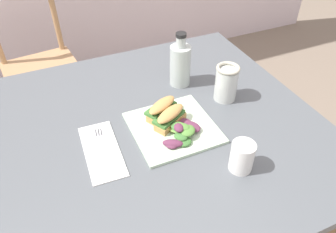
{
  "coord_description": "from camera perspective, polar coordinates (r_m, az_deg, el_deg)",
  "views": [
    {
      "loc": [
        -0.18,
        -0.63,
        1.44
      ],
      "look_at": [
        0.14,
        0.11,
        0.76
      ],
      "focal_mm": 35.23,
      "sensor_mm": 36.0,
      "label": 1
    }
  ],
  "objects": [
    {
      "name": "chair_wooden_far",
      "position": [
        2.04,
        -21.27,
        8.12
      ],
      "size": [
        0.44,
        0.44,
        0.87
      ],
      "color": "tan",
      "rests_on": "ground"
    },
    {
      "name": "cup_extra_side",
      "position": [
        0.92,
        12.67,
        -6.8
      ],
      "size": [
        0.06,
        0.06,
        0.09
      ],
      "primitive_type": "cylinder",
      "color": "white",
      "rests_on": "dining_table"
    },
    {
      "name": "salad_mixed_greens",
      "position": [
        0.99,
        2.22,
        -2.72
      ],
      "size": [
        0.15,
        0.13,
        0.04
      ],
      "color": "#3D7033",
      "rests_on": "plate_lunch"
    },
    {
      "name": "napkin_folded",
      "position": [
        0.99,
        -11.37,
        -5.82
      ],
      "size": [
        0.11,
        0.25,
        0.0
      ],
      "primitive_type": "cube",
      "rotation": [
        0.0,
        0.0,
        -0.05
      ],
      "color": "white",
      "rests_on": "dining_table"
    },
    {
      "name": "mason_jar_iced_tea",
      "position": [
        1.15,
        10.01,
        5.49
      ],
      "size": [
        0.08,
        0.08,
        0.13
      ],
      "color": "gold",
      "rests_on": "dining_table"
    },
    {
      "name": "bottle_cold_brew",
      "position": [
        1.2,
        2.13,
        8.62
      ],
      "size": [
        0.08,
        0.08,
        0.2
      ],
      "color": "black",
      "rests_on": "dining_table"
    },
    {
      "name": "plate_lunch",
      "position": [
        1.04,
        0.9,
        -1.93
      ],
      "size": [
        0.25,
        0.25,
        0.01
      ],
      "primitive_type": "cube",
      "color": "beige",
      "rests_on": "dining_table"
    },
    {
      "name": "sandwich_half_front",
      "position": [
        1.03,
        0.37,
        -0.11
      ],
      "size": [
        0.12,
        0.1,
        0.06
      ],
      "color": "tan",
      "rests_on": "plate_lunch"
    },
    {
      "name": "fork_on_napkin",
      "position": [
        1.0,
        -11.51,
        -4.99
      ],
      "size": [
        0.04,
        0.19,
        0.0
      ],
      "color": "silver",
      "rests_on": "napkin_folded"
    },
    {
      "name": "sandwich_half_back",
      "position": [
        1.06,
        -1.06,
        1.37
      ],
      "size": [
        0.12,
        0.1,
        0.06
      ],
      "color": "tan",
      "rests_on": "plate_lunch"
    },
    {
      "name": "dining_table",
      "position": [
        1.13,
        -4.35,
        -6.93
      ],
      "size": [
        1.15,
        1.0,
        0.74
      ],
      "color": "#51565B",
      "rests_on": "ground"
    }
  ]
}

